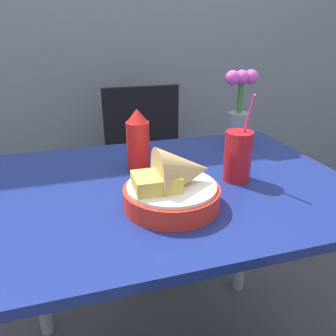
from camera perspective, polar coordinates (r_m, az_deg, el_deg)
name	(u,v)px	position (r m, az deg, el deg)	size (l,w,h in m)	color
wall_window	(106,4)	(2.01, -10.68, 26.29)	(7.00, 0.06, 2.60)	slate
dining_table	(170,221)	(0.99, 0.34, -9.14)	(1.01, 0.73, 0.78)	navy
chair_far_window	(146,160)	(1.73, -3.78, 1.46)	(0.40, 0.40, 0.91)	black
food_basket	(175,185)	(0.78, 1.25, -3.04)	(0.23, 0.23, 0.15)	red
ketchup_bottle	(138,141)	(0.98, -5.25, 4.72)	(0.07, 0.07, 0.19)	red
drink_cup	(238,158)	(0.93, 12.05, 1.79)	(0.08, 0.08, 0.25)	red
flower_vase	(239,112)	(1.20, 12.25, 9.55)	(0.12, 0.07, 0.27)	gray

